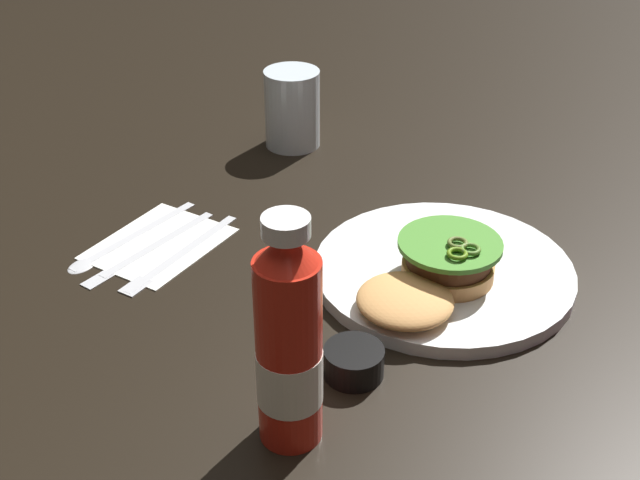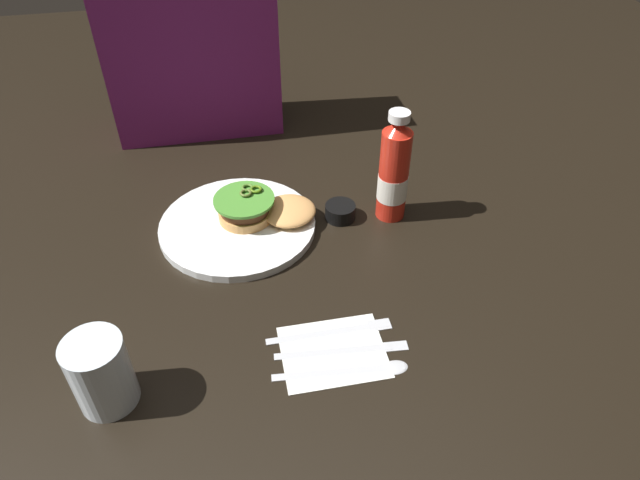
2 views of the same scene
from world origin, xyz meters
TOP-DOWN VIEW (x-y plane):
  - ground_plane at (0.00, 0.00)m, footprint 3.00×3.00m
  - dinner_plate at (-0.07, 0.17)m, footprint 0.30×0.30m
  - burger_sandwich at (-0.02, 0.17)m, footprint 0.19×0.12m
  - ketchup_bottle at (0.23, 0.15)m, footprint 0.06×0.06m
  - water_glass at (-0.28, -0.17)m, footprint 0.08×0.08m
  - condiment_cup at (0.13, 0.16)m, footprint 0.06×0.06m
  - napkin at (0.05, -0.16)m, footprint 0.16×0.13m
  - spoon_utensil at (0.08, -0.20)m, footprint 0.20×0.04m
  - butter_knife at (0.07, -0.16)m, footprint 0.21×0.03m
  - fork_utensil at (0.07, -0.12)m, footprint 0.20×0.02m

SIDE VIEW (x-z plane):
  - ground_plane at x=0.00m, z-range 0.00..0.00m
  - napkin at x=0.05m, z-range 0.00..0.00m
  - spoon_utensil at x=0.08m, z-range 0.00..0.01m
  - butter_knife at x=0.07m, z-range 0.00..0.01m
  - fork_utensil at x=0.07m, z-range 0.00..0.01m
  - dinner_plate at x=-0.07m, z-range 0.00..0.02m
  - condiment_cup at x=0.13m, z-range 0.00..0.03m
  - burger_sandwich at x=-0.02m, z-range 0.01..0.06m
  - water_glass at x=-0.28m, z-range 0.00..0.12m
  - ketchup_bottle at x=0.23m, z-range -0.01..0.21m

